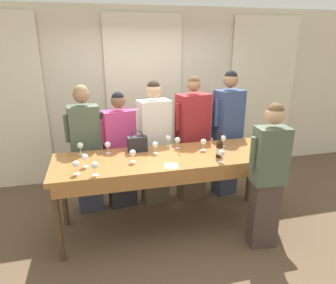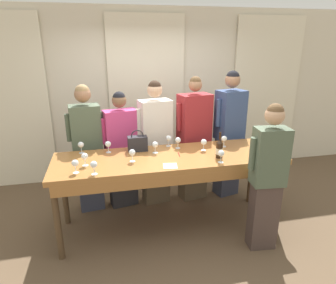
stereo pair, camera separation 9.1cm
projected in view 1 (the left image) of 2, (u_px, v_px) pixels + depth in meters
ground_plane at (170, 225)px, 3.89m from camera, size 18.00×18.00×0.00m
wall_back at (144, 95)px, 5.06m from camera, size 12.00×0.06×2.80m
curtain_panel_left at (2, 106)px, 4.52m from camera, size 1.26×0.03×2.69m
curtain_panel_center at (145, 99)px, 5.02m from camera, size 1.26×0.03×2.69m
curtain_panel_right at (261, 94)px, 5.53m from camera, size 1.26×0.03×2.69m
tasting_bar at (170, 163)px, 3.59m from camera, size 2.74×0.85×0.96m
wine_bottle at (220, 148)px, 3.51m from camera, size 0.08×0.08×0.31m
handbag at (137, 143)px, 3.72m from camera, size 0.24×0.13×0.27m
wine_glass_front_left at (80, 146)px, 3.61m from camera, size 0.07×0.07×0.15m
wine_glass_front_mid at (76, 165)px, 3.07m from camera, size 0.07×0.07×0.15m
wine_glass_front_right at (223, 139)px, 3.88m from camera, size 0.07×0.07×0.15m
wine_glass_center_left at (85, 158)px, 3.25m from camera, size 0.07×0.07×0.15m
wine_glass_center_mid at (133, 153)px, 3.38m from camera, size 0.07×0.07×0.15m
wine_glass_center_right at (108, 145)px, 3.65m from camera, size 0.07×0.07×0.15m
wine_glass_back_left at (222, 153)px, 3.37m from camera, size 0.07×0.07×0.15m
wine_glass_back_mid at (155, 145)px, 3.64m from camera, size 0.07×0.07×0.15m
wine_glass_back_right at (95, 166)px, 3.04m from camera, size 0.07×0.07×0.15m
wine_glass_near_host at (168, 139)px, 3.89m from camera, size 0.07×0.07×0.15m
wine_glass_by_bottle at (203, 142)px, 3.75m from camera, size 0.07×0.07×0.15m
wine_glass_by_handbag at (178, 140)px, 3.81m from camera, size 0.07×0.07×0.15m
napkin at (171, 166)px, 3.29m from camera, size 0.17×0.17×0.00m
pen at (179, 154)px, 3.63m from camera, size 0.02×0.14×0.01m
guest_olive_jacket at (86, 149)px, 3.99m from camera, size 0.50×0.31×1.76m
guest_pink_top at (121, 151)px, 4.12m from camera, size 0.55×0.31×1.65m
guest_cream_sweater at (154, 143)px, 4.21m from camera, size 0.55×0.33×1.78m
guest_striped_shirt at (192, 140)px, 4.33m from camera, size 0.56×0.36×1.82m
guest_navy_coat at (227, 133)px, 4.44m from camera, size 0.50×0.36×1.88m
host_pouring at (268, 176)px, 3.25m from camera, size 0.46×0.26×1.68m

